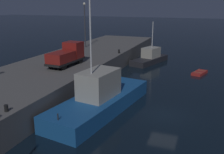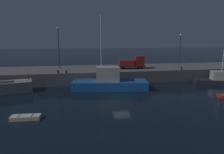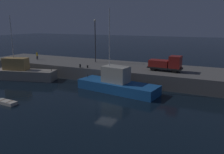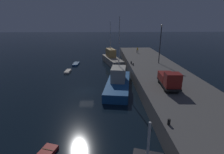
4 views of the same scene
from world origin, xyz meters
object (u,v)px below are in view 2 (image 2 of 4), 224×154
(fishing_boat_blue, at_px, (109,82))
(bollard_central, at_px, (182,68))
(rowboat_white_mid, at_px, (26,117))
(bollard_east, at_px, (66,72))
(fishing_trawler_red, at_px, (218,80))
(lamp_post_west, at_px, (59,45))
(utility_truck, at_px, (132,63))
(bollard_west, at_px, (58,72))
(lamp_post_east, at_px, (180,47))

(fishing_boat_blue, distance_m, bollard_central, 16.02)
(rowboat_white_mid, xyz_separation_m, bollard_east, (3.38, 15.19, 2.43))
(fishing_trawler_red, relative_size, lamp_post_west, 1.00)
(utility_truck, bearing_deg, bollard_west, -167.41)
(fishing_trawler_red, distance_m, bollard_east, 29.15)
(fishing_boat_blue, distance_m, rowboat_white_mid, 15.78)
(lamp_post_west, xyz_separation_m, utility_truck, (15.37, -3.09, -3.74))
(fishing_boat_blue, height_order, lamp_post_west, fishing_boat_blue)
(fishing_trawler_red, distance_m, lamp_post_east, 12.51)
(fishing_trawler_red, xyz_separation_m, rowboat_white_mid, (-32.24, -11.51, -0.68))
(utility_truck, relative_size, bollard_east, 11.73)
(rowboat_white_mid, distance_m, lamp_post_east, 37.74)
(fishing_boat_blue, bearing_deg, utility_truck, 49.19)
(lamp_post_west, bearing_deg, fishing_boat_blue, -47.16)
(fishing_boat_blue, relative_size, bollard_west, 21.62)
(lamp_post_west, relative_size, bollard_central, 14.82)
(fishing_trawler_red, xyz_separation_m, lamp_post_west, (-30.64, 9.89, 6.52))
(lamp_post_east, distance_m, bollard_central, 8.95)
(bollard_west, bearing_deg, lamp_post_east, 14.77)
(lamp_post_east, bearing_deg, utility_truck, -162.73)
(fishing_boat_blue, relative_size, bollard_east, 27.05)
(fishing_trawler_red, relative_size, lamp_post_east, 1.18)
(lamp_post_east, height_order, bollard_east, lamp_post_east)
(lamp_post_west, bearing_deg, fishing_trawler_red, -17.89)
(fishing_trawler_red, xyz_separation_m, bollard_east, (-28.86, 3.68, 1.75))
(fishing_trawler_red, distance_m, rowboat_white_mid, 34.24)
(utility_truck, relative_size, bollard_west, 9.38)
(fishing_trawler_red, relative_size, bollard_central, 14.89)
(rowboat_white_mid, xyz_separation_m, bollard_central, (26.47, 15.01, 2.48))
(rowboat_white_mid, height_order, lamp_post_west, lamp_post_west)
(rowboat_white_mid, bearing_deg, bollard_west, 82.61)
(fishing_boat_blue, bearing_deg, fishing_trawler_red, 0.49)
(fishing_trawler_red, height_order, lamp_post_east, lamp_post_east)
(fishing_trawler_red, bearing_deg, bollard_west, 173.51)
(rowboat_white_mid, relative_size, bollard_east, 6.39)
(lamp_post_west, height_order, bollard_west, lamp_post_west)
(fishing_trawler_red, relative_size, bollard_east, 17.69)
(bollard_central, bearing_deg, lamp_post_west, 165.60)
(lamp_post_west, bearing_deg, rowboat_white_mid, -94.28)
(fishing_boat_blue, bearing_deg, bollard_west, 158.05)
(utility_truck, bearing_deg, rowboat_white_mid, -132.83)
(fishing_boat_blue, xyz_separation_m, lamp_post_west, (-9.34, 10.07, 6.20))
(lamp_post_east, bearing_deg, fishing_boat_blue, -149.78)
(lamp_post_west, bearing_deg, bollard_west, -86.99)
(utility_truck, xyz_separation_m, bollard_west, (-15.03, -3.36, -0.97))
(lamp_post_west, bearing_deg, bollard_east, -74.01)
(fishing_boat_blue, bearing_deg, lamp_post_east, 30.22)
(lamp_post_east, distance_m, bollard_west, 29.05)
(fishing_trawler_red, xyz_separation_m, lamp_post_east, (-2.49, 10.78, 5.86))
(rowboat_white_mid, relative_size, lamp_post_west, 0.36)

